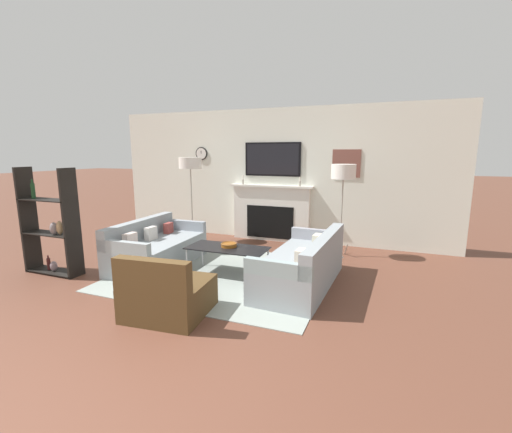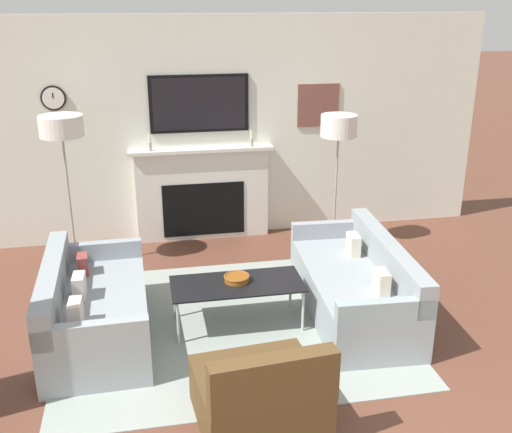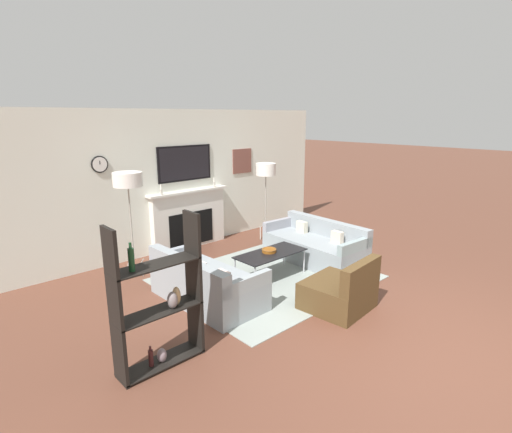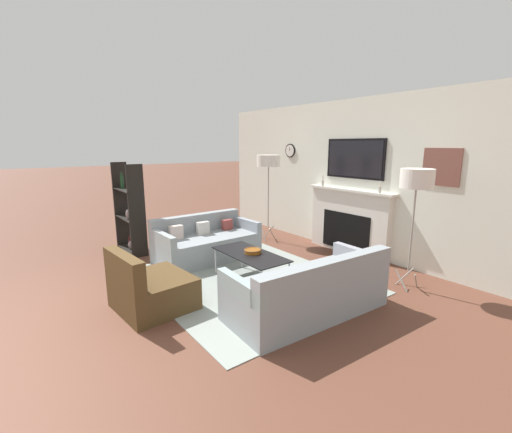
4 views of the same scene
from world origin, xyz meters
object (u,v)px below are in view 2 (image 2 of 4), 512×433
object	(u,v)px
armchair	(261,397)
decorative_bowl	(237,278)
floor_lamp_left	(61,128)
floor_lamp_right	(339,128)
couch_right	(356,287)
coffee_table	(237,286)
couch_left	(92,311)

from	to	relation	value
armchair	decorative_bowl	xyz separation A→B (m)	(0.07, 1.46, 0.22)
floor_lamp_left	floor_lamp_right	world-z (taller)	floor_lamp_left
couch_right	coffee_table	xyz separation A→B (m)	(-1.15, -0.01, 0.13)
coffee_table	couch_right	bearing A→B (deg)	0.36
couch_right	armchair	size ratio (longest dim) A/B	2.09
decorative_bowl	floor_lamp_right	bearing A→B (deg)	47.35
couch_left	floor_lamp_left	size ratio (longest dim) A/B	0.99
floor_lamp_left	floor_lamp_right	bearing A→B (deg)	0.00
floor_lamp_right	floor_lamp_left	bearing A→B (deg)	180.00
couch_left	armchair	distance (m)	1.88
floor_lamp_right	decorative_bowl	bearing A→B (deg)	-132.65
couch_right	floor_lamp_left	xyz separation A→B (m)	(-2.73, 1.60, 1.32)
coffee_table	floor_lamp_right	size ratio (longest dim) A/B	0.74
couch_left	floor_lamp_left	world-z (taller)	floor_lamp_left
decorative_bowl	floor_lamp_left	world-z (taller)	floor_lamp_left
couch_left	floor_lamp_left	bearing A→B (deg)	100.37
couch_right	floor_lamp_right	bearing A→B (deg)	79.54
armchair	floor_lamp_left	distance (m)	3.64
decorative_bowl	floor_lamp_right	size ratio (longest dim) A/B	0.15
decorative_bowl	couch_right	bearing A→B (deg)	-1.87
couch_right	decorative_bowl	bearing A→B (deg)	178.13
coffee_table	floor_lamp_right	bearing A→B (deg)	48.06
armchair	couch_right	bearing A→B (deg)	49.61
couch_right	floor_lamp_right	distance (m)	2.02
couch_left	coffee_table	world-z (taller)	couch_left
couch_left	couch_right	xyz separation A→B (m)	(2.44, 0.00, 0.00)
couch_left	decorative_bowl	distance (m)	1.31
couch_right	coffee_table	distance (m)	1.16
decorative_bowl	floor_lamp_left	size ratio (longest dim) A/B	0.14
couch_right	floor_lamp_right	world-z (taller)	floor_lamp_right
couch_right	decorative_bowl	distance (m)	1.16
armchair	floor_lamp_left	xyz separation A→B (m)	(-1.52, 3.02, 1.34)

